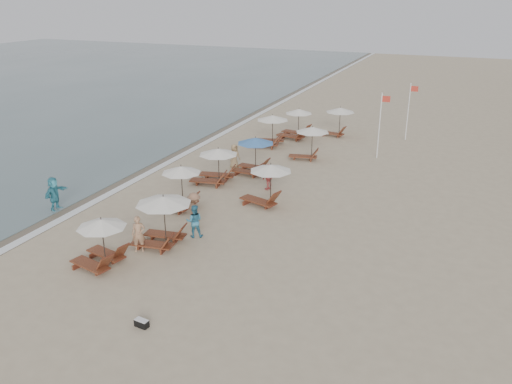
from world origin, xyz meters
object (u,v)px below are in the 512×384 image
at_px(duffel_bag, 142,323).
at_px(lounger_station_0, 99,243).
at_px(lounger_station_4, 252,155).
at_px(inland_station_2, 337,118).
at_px(beachgoer_mid_b, 194,210).
at_px(beachgoer_near, 139,234).
at_px(beachgoer_far_b, 234,156).
at_px(lounger_station_2, 179,187).
at_px(flag_pole_near, 380,122).
at_px(lounger_station_6, 295,125).
at_px(lounger_station_3, 215,166).
at_px(beachgoer_mid_a, 194,221).
at_px(inland_station_0, 265,182).
at_px(lounger_station_1, 161,219).
at_px(lounger_station_5, 269,131).
at_px(waterline_walker, 54,194).
at_px(beachgoer_far_a, 269,177).
at_px(inland_station_1, 309,139).

bearing_deg(duffel_bag, lounger_station_0, 143.45).
xyz_separation_m(lounger_station_4, inland_station_2, (2.52, 10.83, 0.26)).
bearing_deg(beachgoer_mid_b, lounger_station_4, -44.61).
xyz_separation_m(beachgoer_near, beachgoer_far_b, (-1.05, 12.08, -0.03)).
distance_m(lounger_station_2, beachgoer_far_b, 7.23).
distance_m(beachgoer_mid_b, flag_pole_near, 15.97).
bearing_deg(flag_pole_near, lounger_station_6, 158.46).
xyz_separation_m(lounger_station_0, lounger_station_3, (-0.23, 10.83, -0.01)).
bearing_deg(beachgoer_mid_a, inland_station_0, -133.10).
xyz_separation_m(inland_station_2, beachgoer_near, (-2.94, -22.36, -0.61)).
xyz_separation_m(beachgoer_mid_b, flag_pole_near, (5.97, 14.73, 1.58)).
xyz_separation_m(inland_station_0, duffel_bag, (0.20, -11.69, -1.18)).
height_order(lounger_station_1, lounger_station_6, lounger_station_1).
relative_size(lounger_station_6, inland_station_0, 0.94).
bearing_deg(beachgoer_far_b, lounger_station_5, 27.77).
bearing_deg(beachgoer_mid_b, lounger_station_0, 111.12).
xyz_separation_m(beachgoer_mid_b, waterline_walker, (-7.71, -0.90, 0.01)).
distance_m(inland_station_2, waterline_walker, 22.33).
bearing_deg(duffel_bag, beachgoer_far_a, 93.51).
distance_m(inland_station_2, beachgoer_far_a, 13.12).
relative_size(lounger_station_2, beachgoer_mid_b, 1.33).
bearing_deg(duffel_bag, inland_station_0, 90.98).
xyz_separation_m(inland_station_0, beachgoer_near, (-3.07, -7.03, -0.50)).
bearing_deg(lounger_station_5, duffel_bag, -79.45).
xyz_separation_m(lounger_station_0, waterline_walker, (-5.95, 3.91, -0.13)).
relative_size(lounger_station_1, beachgoer_mid_a, 1.71).
height_order(lounger_station_2, lounger_station_3, lounger_station_2).
relative_size(lounger_station_4, lounger_station_6, 0.97).
relative_size(lounger_station_5, beachgoer_mid_b, 1.56).
bearing_deg(flag_pole_near, lounger_station_2, -121.19).
height_order(lounger_station_0, flag_pole_near, flag_pole_near).
bearing_deg(inland_station_0, inland_station_2, 90.50).
distance_m(inland_station_2, beachgoer_near, 22.56).
height_order(beachgoer_near, beachgoer_mid_a, beachgoer_near).
distance_m(lounger_station_1, beachgoer_mid_b, 2.32).
xyz_separation_m(lounger_station_5, duffel_bag, (4.16, -22.35, -0.96)).
height_order(lounger_station_1, lounger_station_5, lounger_station_1).
height_order(beachgoer_far_a, flag_pole_near, flag_pole_near).
bearing_deg(beachgoer_mid_b, inland_station_0, -76.34).
distance_m(inland_station_0, waterline_walker, 10.88).
height_order(lounger_station_5, beachgoer_near, lounger_station_5).
height_order(inland_station_1, flag_pole_near, flag_pole_near).
distance_m(lounger_station_1, beachgoer_far_a, 8.61).
height_order(beachgoer_mid_a, beachgoer_mid_b, beachgoer_mid_b).
bearing_deg(beachgoer_mid_a, lounger_station_4, -108.53).
bearing_deg(beachgoer_far_a, lounger_station_1, 11.78).
xyz_separation_m(beachgoer_far_b, flag_pole_near, (8.04, 5.76, 1.68)).
xyz_separation_m(lounger_station_5, beachgoer_mid_b, (1.92, -14.58, -0.22)).
relative_size(lounger_station_0, inland_station_1, 0.92).
distance_m(lounger_station_0, duffel_bag, 5.07).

